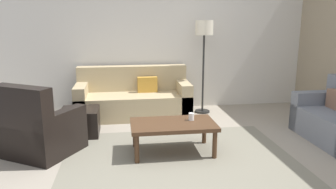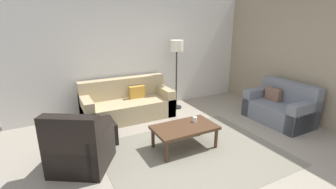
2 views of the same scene
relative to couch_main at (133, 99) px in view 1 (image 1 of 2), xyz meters
name	(u,v)px [view 1 (image 1 of 2)]	position (x,y,z in m)	size (l,w,h in m)	color
ground_plane	(179,160)	(0.48, -2.11, -0.30)	(8.00, 8.00, 0.00)	gray
rear_partition	(156,37)	(0.48, 0.49, 1.10)	(6.00, 0.12, 2.80)	silver
area_rug	(179,160)	(0.48, -2.11, -0.29)	(2.90, 2.27, 0.01)	slate
couch_main	(133,99)	(0.00, 0.00, 0.00)	(2.01, 0.88, 0.88)	tan
armchair_leather	(39,132)	(-1.28, -1.66, 0.01)	(1.10, 1.10, 0.95)	black
ottoman	(80,122)	(-0.85, -0.96, -0.10)	(0.56, 0.56, 0.40)	black
coffee_table	(173,126)	(0.44, -1.84, 0.06)	(1.10, 0.64, 0.41)	#472D1C
cup	(191,117)	(0.70, -1.77, 0.16)	(0.07, 0.07, 0.10)	white
lamp_standing	(204,37)	(1.30, -0.02, 1.11)	(0.32, 0.32, 1.71)	black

